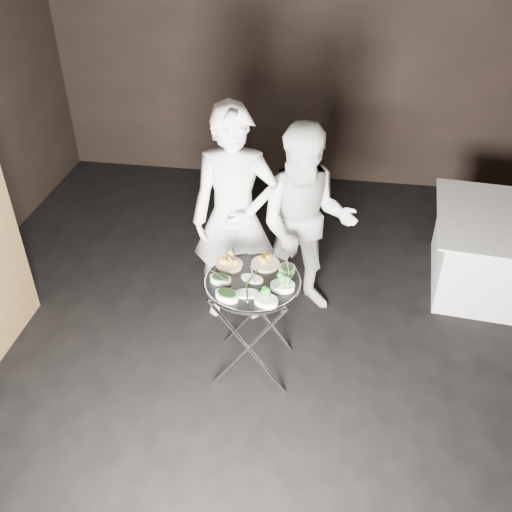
# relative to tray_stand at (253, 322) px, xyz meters

# --- Properties ---
(floor) EXTENTS (6.00, 7.00, 0.05)m
(floor) POSITION_rel_tray_stand_xyz_m (0.20, -0.26, -0.49)
(floor) COLOR black
(floor) RESTS_ON ground
(wall_back) EXTENTS (6.00, 0.05, 3.00)m
(wall_back) POSITION_rel_tray_stand_xyz_m (0.20, 3.26, 1.03)
(wall_back) COLOR black
(wall_back) RESTS_ON floor
(tray_stand) EXTENTS (0.57, 0.48, 0.83)m
(tray_stand) POSITION_rel_tray_stand_xyz_m (0.00, 0.00, 0.00)
(tray_stand) COLOR silver
(tray_stand) RESTS_ON floor
(serving_tray) EXTENTS (0.68, 0.68, 0.04)m
(serving_tray) POSITION_rel_tray_stand_xyz_m (0.00, 0.00, 0.37)
(serving_tray) COLOR black
(serving_tray) RESTS_ON tray_stand
(potato_plate_a) EXTENTS (0.20, 0.20, 0.07)m
(potato_plate_a) POSITION_rel_tray_stand_xyz_m (-0.19, 0.15, 0.41)
(potato_plate_a) COLOR beige
(potato_plate_a) RESTS_ON serving_tray
(potato_plate_b) EXTENTS (0.22, 0.22, 0.07)m
(potato_plate_b) POSITION_rel_tray_stand_xyz_m (0.06, 0.20, 0.41)
(potato_plate_b) COLOR beige
(potato_plate_b) RESTS_ON serving_tray
(greens_bowl) EXTENTS (0.12, 0.12, 0.07)m
(greens_bowl) POSITION_rel_tray_stand_xyz_m (0.22, 0.14, 0.41)
(greens_bowl) COLOR white
(greens_bowl) RESTS_ON serving_tray
(asparagus_plate_a) EXTENTS (0.18, 0.13, 0.03)m
(asparagus_plate_a) POSITION_rel_tray_stand_xyz_m (-0.00, 0.01, 0.39)
(asparagus_plate_a) COLOR white
(asparagus_plate_a) RESTS_ON serving_tray
(asparagus_plate_b) EXTENTS (0.19, 0.13, 0.03)m
(asparagus_plate_b) POSITION_rel_tray_stand_xyz_m (-0.02, -0.16, 0.39)
(asparagus_plate_b) COLOR white
(asparagus_plate_b) RESTS_ON serving_tray
(spinach_bowl_a) EXTENTS (0.17, 0.13, 0.06)m
(spinach_bowl_a) POSITION_rel_tray_stand_xyz_m (-0.22, -0.05, 0.41)
(spinach_bowl_a) COLOR white
(spinach_bowl_a) RESTS_ON serving_tray
(spinach_bowl_b) EXTENTS (0.19, 0.16, 0.07)m
(spinach_bowl_b) POSITION_rel_tray_stand_xyz_m (-0.14, -0.22, 0.41)
(spinach_bowl_b) COLOR white
(spinach_bowl_b) RESTS_ON serving_tray
(broccoli_bowl_a) EXTENTS (0.17, 0.13, 0.07)m
(broccoli_bowl_a) POSITION_rel_tray_stand_xyz_m (0.21, -0.06, 0.41)
(broccoli_bowl_a) COLOR white
(broccoli_bowl_a) RESTS_ON serving_tray
(broccoli_bowl_b) EXTENTS (0.19, 0.16, 0.07)m
(broccoli_bowl_b) POSITION_rel_tray_stand_xyz_m (0.12, -0.22, 0.41)
(broccoli_bowl_b) COLOR white
(broccoli_bowl_b) RESTS_ON serving_tray
(serving_utensils) EXTENTS (0.58, 0.43, 0.01)m
(serving_utensils) POSITION_rel_tray_stand_xyz_m (0.02, 0.07, 0.43)
(serving_utensils) COLOR silver
(serving_utensils) RESTS_ON serving_tray
(waiter_left) EXTENTS (0.73, 0.52, 1.85)m
(waiter_left) POSITION_rel_tray_stand_xyz_m (-0.25, 0.66, 0.46)
(waiter_left) COLOR white
(waiter_left) RESTS_ON floor
(waiter_right) EXTENTS (0.86, 0.70, 1.68)m
(waiter_right) POSITION_rel_tray_stand_xyz_m (0.30, 0.81, 0.37)
(waiter_right) COLOR white
(waiter_right) RESTS_ON floor
(dining_table) EXTENTS (1.24, 1.24, 0.71)m
(dining_table) POSITION_rel_tray_stand_xyz_m (2.03, 1.36, -0.11)
(dining_table) COLOR white
(dining_table) RESTS_ON floor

